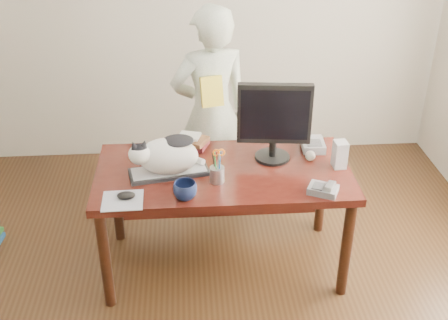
% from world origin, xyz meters
% --- Properties ---
extents(room, '(4.50, 4.50, 4.50)m').
position_xyz_m(room, '(0.00, 0.00, 1.35)').
color(room, black).
rests_on(room, ground).
extents(desk, '(1.60, 0.80, 0.75)m').
position_xyz_m(desk, '(0.00, 0.68, 0.60)').
color(desk, black).
rests_on(desk, ground).
extents(keyboard, '(0.51, 0.27, 0.03)m').
position_xyz_m(keyboard, '(-0.34, 0.58, 0.76)').
color(keyboard, black).
rests_on(keyboard, desk).
extents(cat, '(0.47, 0.30, 0.27)m').
position_xyz_m(cat, '(-0.36, 0.57, 0.89)').
color(cat, white).
rests_on(cat, keyboard).
extents(monitor, '(0.47, 0.25, 0.52)m').
position_xyz_m(monitor, '(0.33, 0.71, 1.05)').
color(monitor, black).
rests_on(monitor, desk).
extents(pen_cup, '(0.10, 0.09, 0.23)m').
position_xyz_m(pen_cup, '(-0.05, 0.46, 0.81)').
color(pen_cup, '#949499').
rests_on(pen_cup, desk).
extents(mousepad, '(0.24, 0.22, 0.01)m').
position_xyz_m(mousepad, '(-0.60, 0.29, 0.75)').
color(mousepad, '#A0A3AC').
rests_on(mousepad, desk).
extents(mouse, '(0.11, 0.07, 0.04)m').
position_xyz_m(mouse, '(-0.58, 0.31, 0.77)').
color(mouse, black).
rests_on(mouse, mousepad).
extents(coffee_mug, '(0.19, 0.19, 0.11)m').
position_xyz_m(coffee_mug, '(-0.24, 0.29, 0.80)').
color(coffee_mug, black).
rests_on(coffee_mug, desk).
extents(phone, '(0.20, 0.18, 0.08)m').
position_xyz_m(phone, '(0.57, 0.30, 0.78)').
color(phone, slate).
rests_on(phone, desk).
extents(speaker, '(0.08, 0.09, 0.18)m').
position_xyz_m(speaker, '(0.73, 0.59, 0.84)').
color(speaker, '#A8A8AB').
rests_on(speaker, desk).
extents(baseball, '(0.07, 0.07, 0.07)m').
position_xyz_m(baseball, '(0.57, 0.68, 0.78)').
color(baseball, silver).
rests_on(baseball, desk).
extents(book_stack, '(0.26, 0.24, 0.08)m').
position_xyz_m(book_stack, '(-0.20, 0.93, 0.79)').
color(book_stack, '#4F1519').
rests_on(book_stack, desk).
extents(calculator, '(0.16, 0.21, 0.06)m').
position_xyz_m(calculator, '(0.62, 0.84, 0.78)').
color(calculator, slate).
rests_on(calculator, desk).
extents(person, '(0.66, 0.51, 1.61)m').
position_xyz_m(person, '(-0.04, 1.33, 0.81)').
color(person, white).
rests_on(person, ground).
extents(held_book, '(0.17, 0.12, 0.21)m').
position_xyz_m(held_book, '(-0.04, 1.16, 1.05)').
color(held_book, yellow).
rests_on(held_book, person).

